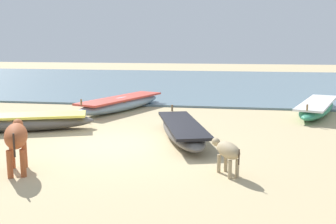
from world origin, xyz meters
TOP-DOWN VIEW (x-y plane):
  - ground at (0.00, 0.00)m, footprint 80.00×80.00m
  - sea_water at (0.00, 16.11)m, footprint 60.00×20.00m
  - fishing_boat_1 at (-3.25, 1.11)m, footprint 4.14×2.32m
  - fishing_boat_2 at (1.47, 0.88)m, footprint 2.09×4.18m
  - fishing_boat_4 at (5.74, 5.41)m, footprint 2.38×4.80m
  - fishing_boat_5 at (-1.45, 5.03)m, footprint 2.62×4.83m
  - cow_adult_rust at (-1.39, -2.43)m, footprint 0.95×1.44m
  - calf_far_dun at (2.74, -1.90)m, footprint 0.70×0.94m

SIDE VIEW (x-z plane):
  - ground at x=0.00m, z-range 0.00..0.00m
  - sea_water at x=0.00m, z-range 0.00..0.08m
  - fishing_boat_2 at x=1.47m, z-range -0.08..0.56m
  - fishing_boat_4 at x=5.74m, z-range -0.08..0.58m
  - fishing_boat_1 at x=-3.25m, z-range -0.08..0.60m
  - fishing_boat_5 at x=-1.45m, z-range -0.08..0.62m
  - calf_far_dun at x=2.74m, z-range 0.14..0.80m
  - cow_adult_rust at x=-1.39m, z-range 0.22..1.20m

